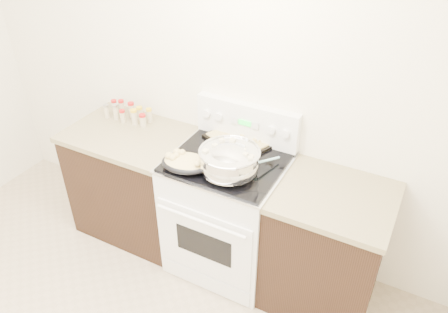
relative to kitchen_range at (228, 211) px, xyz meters
The scene contains 9 objects.
counter_left 0.83m from the kitchen_range, behind, with size 0.93×0.67×0.92m.
counter_right 0.73m from the kitchen_range, ahead, with size 0.73×0.67×0.92m.
kitchen_range is the anchor object (origin of this frame).
mixing_bowl 0.56m from the kitchen_range, 59.11° to the right, with size 0.50×0.50×0.23m.
roasting_pan 0.58m from the kitchen_range, 131.43° to the right, with size 0.37×0.30×0.11m.
baking_sheet 0.52m from the kitchen_range, 98.34° to the left, with size 0.53×0.45×0.06m.
wooden_spoon 0.52m from the kitchen_range, 71.78° to the right, with size 0.12×0.23×0.04m.
blue_ladle 0.54m from the kitchen_range, 20.63° to the right, with size 0.15×0.28×0.11m.
spice_jars 1.08m from the kitchen_range, behind, with size 0.39×0.15×0.13m.
Camera 1 is at (1.45, -0.71, 2.58)m, focal length 35.00 mm.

